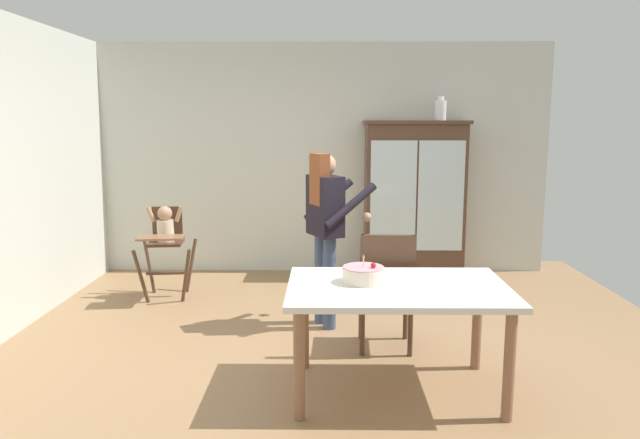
% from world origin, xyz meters
% --- Properties ---
extents(ground_plane, '(6.24, 6.24, 0.00)m').
position_xyz_m(ground_plane, '(0.00, 0.00, 0.00)').
color(ground_plane, '#93704C').
extents(wall_back, '(5.32, 0.06, 2.70)m').
position_xyz_m(wall_back, '(0.00, 2.63, 1.35)').
color(wall_back, silver).
rests_on(wall_back, ground_plane).
extents(china_cabinet, '(1.18, 0.48, 1.81)m').
position_xyz_m(china_cabinet, '(1.07, 2.37, 0.91)').
color(china_cabinet, '#4C3323').
rests_on(china_cabinet, ground_plane).
extents(ceramic_vase, '(0.13, 0.13, 0.27)m').
position_xyz_m(ceramic_vase, '(1.34, 2.37, 1.93)').
color(ceramic_vase, white).
rests_on(ceramic_vase, china_cabinet).
extents(high_chair_with_toddler, '(0.63, 0.73, 0.95)m').
position_xyz_m(high_chair_with_toddler, '(-1.59, 1.50, 0.65)').
color(high_chair_with_toddler, '#4C3323').
rests_on(high_chair_with_toddler, ground_plane).
extents(adult_person, '(0.65, 0.64, 1.53)m').
position_xyz_m(adult_person, '(0.05, 0.65, 0.97)').
color(adult_person, '#3D4C6B').
rests_on(adult_person, ground_plane).
extents(dining_table, '(1.44, 0.95, 0.74)m').
position_xyz_m(dining_table, '(0.53, -0.64, 0.65)').
color(dining_table, silver).
rests_on(dining_table, ground_plane).
extents(birthday_cake, '(0.28, 0.28, 0.19)m').
position_xyz_m(birthday_cake, '(0.31, -0.58, 0.79)').
color(birthday_cake, beige).
rests_on(birthday_cake, dining_table).
extents(dining_chair_far_side, '(0.45, 0.45, 0.96)m').
position_xyz_m(dining_chair_far_side, '(0.53, 0.05, 0.56)').
color(dining_chair_far_side, '#4C3323').
rests_on(dining_chair_far_side, ground_plane).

